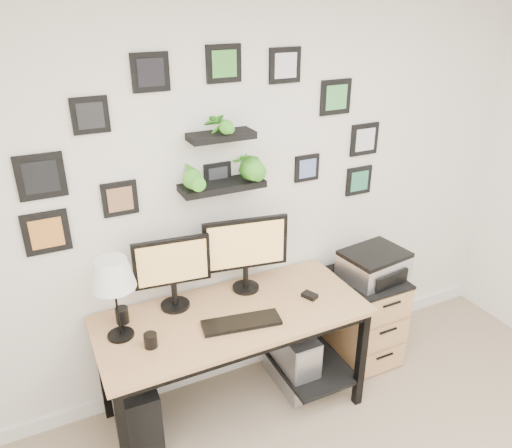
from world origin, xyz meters
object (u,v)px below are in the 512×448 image
file_cabinet (364,316)px  desk (236,326)px  printer (374,265)px  mug (151,340)px  monitor_left (173,268)px  pc_tower_grey (291,357)px  pc_tower_black (137,408)px  table_lamp (113,276)px  monitor_right (246,249)px

file_cabinet → desk: bearing=-176.8°
desk → printer: bearing=2.4°
mug → file_cabinet: 1.66m
monitor_left → pc_tower_grey: 1.09m
desk → monitor_left: size_ratio=3.49×
desk → pc_tower_black: 0.76m
table_lamp → file_cabinet: 1.89m
monitor_left → monitor_right: bearing=-0.7°
monitor_right → pc_tower_black: (-0.79, -0.16, -0.81)m
monitor_left → mug: monitor_left is taller
pc_tower_black → file_cabinet: (1.68, 0.05, 0.10)m
monitor_right → mug: size_ratio=6.52×
file_cabinet → pc_tower_black: bearing=-178.3°
monitor_right → pc_tower_black: monitor_right is taller
pc_tower_black → pc_tower_grey: pc_tower_black is taller
monitor_left → table_lamp: 0.40m
pc_tower_grey → desk: bearing=-178.6°
table_lamp → monitor_right: bearing=9.1°
mug → pc_tower_grey: bearing=8.0°
table_lamp → pc_tower_black: table_lamp is taller
file_cabinet → monitor_right: bearing=172.8°
pc_tower_grey → table_lamp: bearing=178.5°
desk → file_cabinet: desk is taller
pc_tower_black → file_cabinet: file_cabinet is taller
pc_tower_grey → printer: size_ratio=1.00×
desk → pc_tower_black: size_ratio=3.41×
printer → table_lamp: bearing=-179.8°
mug → pc_tower_black: 0.58m
pc_tower_grey → monitor_right: bearing=148.4°
printer → monitor_left: bearing=174.6°
pc_tower_black → pc_tower_grey: (1.06, 0.00, -0.01)m
printer → pc_tower_grey: bearing=-176.9°
mug → printer: printer is taller
monitor_right → pc_tower_black: 1.15m
monitor_left → mug: bearing=-127.4°
mug → pc_tower_black: bearing=126.5°
table_lamp → printer: table_lamp is taller
monitor_right → table_lamp: size_ratio=1.10×
file_cabinet → mug: bearing=-173.4°
mug → printer: (1.61, 0.17, -0.02)m
pc_tower_grey → printer: 0.85m
monitor_right → printer: bearing=-7.8°
table_lamp → printer: (1.74, 0.01, -0.37)m
desk → table_lamp: (-0.68, 0.04, 0.51)m
file_cabinet → printer: (0.03, -0.01, 0.43)m
desk → monitor_right: (0.15, 0.17, 0.42)m
table_lamp → file_cabinet: bearing=0.7°
table_lamp → printer: 1.78m
monitor_right → mug: bearing=-157.0°
desk → table_lamp: 0.85m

